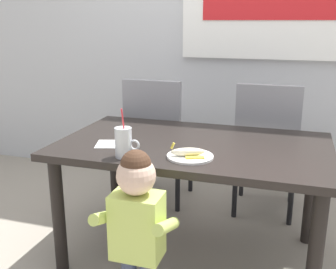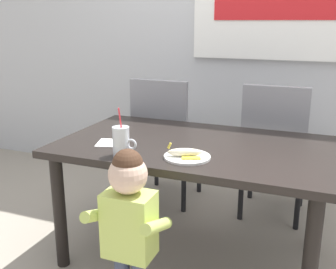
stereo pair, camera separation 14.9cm
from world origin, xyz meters
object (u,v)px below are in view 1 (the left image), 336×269
milk_cup (124,144)px  dining_chair_left (157,134)px  peeled_banana (188,152)px  paper_napkin (110,144)px  dining_table (193,158)px  snack_plate (190,156)px  toddler_standing (137,218)px  dining_chair_right (267,143)px

milk_cup → dining_chair_left: bearing=99.5°
peeled_banana → paper_napkin: (-0.46, 0.09, -0.03)m
dining_table → peeled_banana: peeled_banana is taller
dining_chair_left → snack_plate: size_ratio=4.17×
dining_table → milk_cup: (-0.27, -0.34, 0.16)m
peeled_banana → milk_cup: bearing=-165.5°
dining_table → toddler_standing: 0.62m
dining_table → milk_cup: size_ratio=5.89×
paper_napkin → snack_plate: bearing=-9.4°
milk_cup → dining_table: bearing=52.0°
dining_table → dining_chair_right: 0.76m
snack_plate → milk_cup: bearing=-163.7°
dining_chair_left → snack_plate: 1.01m
toddler_standing → snack_plate: 0.42m
dining_table → dining_chair_left: bearing=124.4°
dining_chair_right → dining_table: bearing=61.6°
dining_chair_left → peeled_banana: 1.03m
dining_chair_right → peeled_banana: bearing=71.0°
toddler_standing → snack_plate: bearing=67.8°
toddler_standing → peeled_banana: (0.14, 0.34, 0.21)m
snack_plate → paper_napkin: size_ratio=1.53×
toddler_standing → peeled_banana: bearing=67.9°
dining_chair_left → paper_napkin: dining_chair_left is taller
dining_chair_left → dining_chair_right: size_ratio=1.00×
milk_cup → toddler_standing: bearing=-57.1°
dining_chair_left → paper_napkin: 0.82m
dining_chair_left → paper_napkin: bearing=90.5°
dining_table → paper_napkin: size_ratio=9.86×
snack_plate → dining_chair_right: bearing=71.1°
dining_table → dining_chair_right: bearing=61.6°
milk_cup → peeled_banana: milk_cup is taller
dining_table → snack_plate: 0.27m
dining_chair_left → milk_cup: bearing=99.5°
toddler_standing → snack_plate: toddler_standing is taller
dining_table → snack_plate: snack_plate is taller
dining_table → paper_napkin: paper_napkin is taller
dining_table → toddler_standing: toddler_standing is taller
snack_plate → toddler_standing: bearing=-112.2°
dining_chair_left → milk_cup: (0.16, -0.97, 0.23)m
dining_table → milk_cup: bearing=-128.0°
paper_napkin → toddler_standing: bearing=-53.0°
paper_napkin → dining_chair_right: bearing=46.9°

